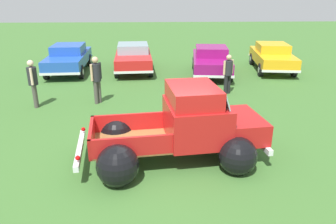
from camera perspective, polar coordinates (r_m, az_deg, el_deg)
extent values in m
plane|color=#3D6B2D|center=(8.38, 0.44, -8.24)|extent=(80.00, 80.00, 0.00)
cylinder|color=black|center=(9.30, 8.34, -2.82)|extent=(0.78, 0.31, 0.76)
cylinder|color=silver|center=(9.30, 8.34, -2.82)|extent=(0.37, 0.27, 0.34)
cylinder|color=black|center=(7.83, 12.19, -7.79)|extent=(0.78, 0.31, 0.76)
cylinder|color=silver|center=(7.83, 12.19, -7.79)|extent=(0.37, 0.27, 0.34)
cylinder|color=black|center=(8.89, -9.17, -4.02)|extent=(0.78, 0.31, 0.76)
cylinder|color=silver|center=(8.89, -9.17, -4.02)|extent=(0.37, 0.27, 0.34)
cylinder|color=black|center=(7.34, -8.93, -9.62)|extent=(0.78, 0.31, 0.76)
cylinder|color=silver|center=(7.34, -8.93, -9.62)|extent=(0.37, 0.27, 0.34)
sphere|color=black|center=(8.91, -9.20, -3.53)|extent=(1.07, 1.07, 0.96)
sphere|color=black|center=(7.26, -8.94, -9.40)|extent=(1.07, 1.07, 0.96)
cube|color=olive|center=(8.04, -6.27, -5.36)|extent=(2.22, 1.78, 0.04)
cube|color=red|center=(8.61, -6.64, -1.88)|extent=(2.04, 0.33, 0.50)
cube|color=red|center=(7.28, -5.96, -6.22)|extent=(2.04, 0.33, 0.50)
cube|color=red|center=(8.04, 0.70, -3.40)|extent=(0.27, 1.54, 0.50)
cube|color=red|center=(7.96, -13.44, -4.27)|extent=(0.27, 1.54, 0.50)
cube|color=red|center=(8.08, 5.00, -1.64)|extent=(1.65, 1.86, 0.95)
cube|color=red|center=(7.82, 4.45, 3.07)|extent=(1.33, 1.67, 0.45)
cube|color=#8CADB7|center=(8.00, 8.94, 3.14)|extent=(0.33, 1.47, 0.38)
cube|color=red|center=(8.47, 11.86, -2.41)|extent=(1.44, 1.76, 0.55)
sphere|color=black|center=(9.31, 8.30, -2.52)|extent=(1.03, 1.03, 0.92)
sphere|color=black|center=(7.79, 12.29, -7.63)|extent=(1.03, 1.03, 0.92)
cube|color=silver|center=(8.12, -15.41, -6.37)|extent=(0.36, 1.98, 0.14)
cube|color=silver|center=(8.81, 14.99, -4.16)|extent=(0.36, 1.98, 0.14)
sphere|color=red|center=(8.76, -14.83, -2.99)|extent=(0.12, 0.12, 0.11)
sphere|color=red|center=(7.34, -15.76, -7.87)|extent=(0.12, 0.12, 0.11)
cylinder|color=black|center=(16.52, -15.20, 6.89)|extent=(0.23, 0.67, 0.66)
cylinder|color=silver|center=(16.52, -15.20, 6.89)|extent=(0.23, 0.31, 0.30)
cylinder|color=black|center=(16.88, -20.85, 6.54)|extent=(0.23, 0.67, 0.66)
cylinder|color=silver|center=(16.88, -20.85, 6.54)|extent=(0.23, 0.31, 0.30)
cylinder|color=black|center=(19.37, -13.85, 8.95)|extent=(0.23, 0.67, 0.66)
cylinder|color=silver|center=(19.37, -13.85, 8.95)|extent=(0.23, 0.31, 0.30)
cylinder|color=black|center=(19.68, -18.74, 8.64)|extent=(0.23, 0.67, 0.66)
cylinder|color=silver|center=(19.68, -18.74, 8.64)|extent=(0.23, 0.31, 0.30)
cube|color=blue|center=(18.01, -17.24, 9.01)|extent=(2.03, 4.69, 0.55)
cube|color=blue|center=(18.11, -17.30, 10.67)|extent=(1.66, 2.01, 0.45)
cube|color=silver|center=(20.25, -15.96, 9.59)|extent=(1.86, 0.19, 0.12)
cube|color=silver|center=(15.90, -18.67, 6.46)|extent=(1.86, 0.19, 0.12)
cylinder|color=black|center=(16.29, -3.10, 7.39)|extent=(0.24, 0.67, 0.66)
cylinder|color=silver|center=(16.29, -3.10, 7.39)|extent=(0.23, 0.31, 0.30)
cylinder|color=black|center=(16.30, -9.15, 7.16)|extent=(0.24, 0.67, 0.66)
cylinder|color=silver|center=(16.30, -9.15, 7.16)|extent=(0.23, 0.31, 0.30)
cylinder|color=black|center=(19.10, -3.56, 9.35)|extent=(0.24, 0.67, 0.66)
cylinder|color=silver|center=(19.10, -3.56, 9.35)|extent=(0.23, 0.31, 0.30)
cylinder|color=black|center=(19.11, -8.75, 9.15)|extent=(0.24, 0.67, 0.66)
cylinder|color=silver|center=(19.11, -8.75, 9.15)|extent=(0.23, 0.31, 0.30)
cube|color=red|center=(17.60, -6.19, 9.54)|extent=(2.09, 4.60, 0.55)
cube|color=#8CADB7|center=(17.69, -6.25, 11.24)|extent=(1.69, 1.98, 0.45)
cube|color=silver|center=(19.82, -6.18, 10.03)|extent=(1.89, 0.21, 0.12)
cube|color=silver|center=(15.49, -6.13, 7.07)|extent=(1.89, 0.21, 0.12)
cylinder|color=black|center=(15.56, 11.03, 6.41)|extent=(0.27, 0.68, 0.66)
cylinder|color=silver|center=(15.56, 11.03, 6.41)|extent=(0.24, 0.32, 0.30)
cylinder|color=black|center=(15.43, 4.80, 6.60)|extent=(0.27, 0.68, 0.66)
cylinder|color=silver|center=(15.43, 4.80, 6.60)|extent=(0.24, 0.32, 0.30)
cylinder|color=black|center=(18.23, 10.02, 8.54)|extent=(0.27, 0.68, 0.66)
cylinder|color=silver|center=(18.23, 10.02, 8.54)|extent=(0.24, 0.32, 0.30)
cylinder|color=black|center=(18.13, 4.68, 8.71)|extent=(0.27, 0.68, 0.66)
cylinder|color=silver|center=(18.13, 4.68, 8.71)|extent=(0.24, 0.32, 0.30)
cube|color=#8C1466|center=(16.73, 7.68, 8.91)|extent=(2.26, 4.49, 0.55)
cube|color=#8C1466|center=(16.81, 7.73, 10.69)|extent=(1.75, 1.98, 0.45)
cube|color=silver|center=(18.86, 7.25, 9.45)|extent=(1.86, 0.30, 0.12)
cube|color=silver|center=(14.73, 8.14, 6.27)|extent=(1.86, 0.30, 0.12)
cylinder|color=black|center=(17.46, 21.52, 6.89)|extent=(0.29, 0.68, 0.66)
cylinder|color=silver|center=(17.46, 21.52, 6.89)|extent=(0.25, 0.32, 0.30)
cylinder|color=black|center=(17.07, 16.15, 7.22)|extent=(0.29, 0.68, 0.66)
cylinder|color=silver|center=(17.07, 16.15, 7.22)|extent=(0.25, 0.32, 0.30)
cylinder|color=black|center=(20.12, 19.41, 8.81)|extent=(0.29, 0.68, 0.66)
cylinder|color=silver|center=(20.12, 19.41, 8.81)|extent=(0.25, 0.32, 0.30)
cylinder|color=black|center=(19.78, 14.70, 9.11)|extent=(0.29, 0.68, 0.66)
cylinder|color=silver|center=(19.78, 14.70, 9.11)|extent=(0.25, 0.32, 0.30)
cube|color=#F2A819|center=(18.51, 18.04, 9.21)|extent=(2.34, 4.60, 0.55)
cube|color=#F2A819|center=(18.60, 18.09, 10.83)|extent=(1.77, 2.03, 0.45)
cube|color=silver|center=(20.63, 16.71, 9.71)|extent=(1.83, 0.34, 0.12)
cube|color=silver|center=(16.51, 19.49, 6.85)|extent=(1.83, 0.34, 0.12)
cylinder|color=#4C4742|center=(12.77, -22.56, 2.55)|extent=(0.18, 0.18, 0.86)
cylinder|color=#4C4742|center=(12.93, -22.50, 2.77)|extent=(0.18, 0.18, 0.86)
cylinder|color=#26262B|center=(12.66, -22.99, 5.90)|extent=(0.41, 0.41, 0.65)
cylinder|color=beige|center=(12.44, -23.11, 5.80)|extent=(0.11, 0.11, 0.61)
cylinder|color=beige|center=(12.86, -22.92, 6.27)|extent=(0.11, 0.11, 0.61)
sphere|color=beige|center=(12.56, -23.29, 7.96)|extent=(0.28, 0.28, 0.23)
cylinder|color=#4C4742|center=(12.65, -12.14, 3.58)|extent=(0.21, 0.21, 0.88)
cylinder|color=#4C4742|center=(12.54, -12.69, 3.38)|extent=(0.21, 0.21, 0.88)
cylinder|color=#26262B|center=(12.40, -12.68, 6.87)|extent=(0.48, 0.48, 0.66)
cylinder|color=#26262B|center=(12.54, -11.97, 7.23)|extent=(0.13, 0.13, 0.62)
cylinder|color=#DBAD84|center=(12.25, -13.44, 6.80)|extent=(0.13, 0.13, 0.62)
sphere|color=#DBAD84|center=(12.30, -12.86, 9.03)|extent=(0.33, 0.33, 0.24)
cylinder|color=black|center=(13.77, 10.74, 4.90)|extent=(0.21, 0.21, 0.80)
cylinder|color=black|center=(13.66, 10.23, 4.80)|extent=(0.21, 0.21, 0.80)
cylinder|color=#26262B|center=(13.55, 10.68, 7.71)|extent=(0.47, 0.47, 0.60)
cylinder|color=#DBAD84|center=(13.69, 11.36, 7.93)|extent=(0.12, 0.12, 0.57)
cylinder|color=#DBAD84|center=(13.39, 10.00, 7.74)|extent=(0.12, 0.12, 0.57)
sphere|color=#DBAD84|center=(13.46, 10.80, 9.53)|extent=(0.30, 0.30, 0.22)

